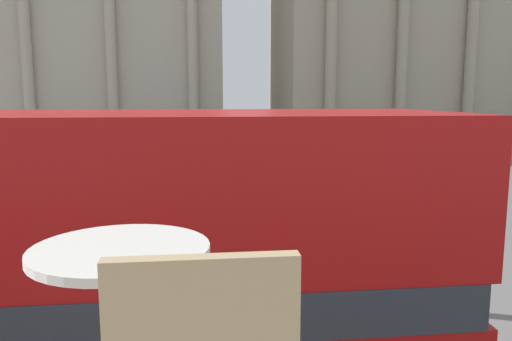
# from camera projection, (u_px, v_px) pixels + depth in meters

# --- Properties ---
(cafe_dining_table) EXTENTS (0.60, 0.60, 0.73)m
(cafe_dining_table) POSITION_uv_depth(u_px,v_px,m) (123.00, 302.00, 1.70)
(cafe_dining_table) COLOR #2D2D30
(cafe_dining_table) RESTS_ON cafe_floor_slab
(plaza_building_left) EXTENTS (26.22, 11.76, 25.03)m
(plaza_building_left) POSITION_uv_depth(u_px,v_px,m) (82.00, 10.00, 46.45)
(plaza_building_left) COLOR #B2A893
(plaza_building_left) RESTS_ON ground_plane
(plaza_building_right) EXTENTS (30.23, 14.35, 19.51)m
(plaza_building_right) POSITION_uv_depth(u_px,v_px,m) (433.00, 41.00, 47.74)
(plaza_building_right) COLOR #A39984
(plaza_building_right) RESTS_ON ground_plane
(traffic_light_near) EXTENTS (0.42, 0.24, 4.13)m
(traffic_light_near) POSITION_uv_depth(u_px,v_px,m) (235.00, 178.00, 11.35)
(traffic_light_near) COLOR black
(traffic_light_near) RESTS_ON ground_plane
(traffic_light_mid) EXTENTS (0.42, 0.24, 4.05)m
(traffic_light_mid) POSITION_uv_depth(u_px,v_px,m) (100.00, 155.00, 16.20)
(traffic_light_mid) COLOR black
(traffic_light_mid) RESTS_ON ground_plane
(pedestrian_white) EXTENTS (0.32, 0.32, 1.67)m
(pedestrian_white) POSITION_uv_depth(u_px,v_px,m) (280.00, 179.00, 21.80)
(pedestrian_white) COLOR #282B33
(pedestrian_white) RESTS_ON ground_plane
(pedestrian_olive) EXTENTS (0.32, 0.32, 1.72)m
(pedestrian_olive) POSITION_uv_depth(u_px,v_px,m) (112.00, 182.00, 20.69)
(pedestrian_olive) COLOR #282B33
(pedestrian_olive) RESTS_ON ground_plane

